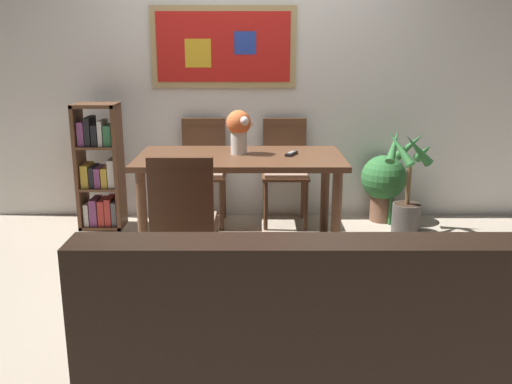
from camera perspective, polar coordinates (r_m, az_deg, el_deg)
name	(u,v)px	position (r m, az deg, el deg)	size (l,w,h in m)	color
ground_plane	(248,278)	(3.83, -0.79, -8.75)	(12.00, 12.00, 0.00)	tan
wall_back_with_painting	(249,71)	(5.02, -0.74, 12.22)	(5.20, 0.14, 2.60)	silver
dining_table	(238,169)	(4.12, -1.87, 2.36)	(1.51, 0.82, 0.74)	brown
dining_chair_far_left	(201,162)	(4.90, -5.66, 3.04)	(0.40, 0.41, 0.91)	brown
dining_chair_near_left	(181,215)	(3.40, -7.63, -2.30)	(0.40, 0.41, 0.91)	brown
dining_chair_far_right	(282,162)	(4.88, 2.71, 3.05)	(0.40, 0.41, 0.91)	brown
leather_couch	(301,336)	(2.49, 4.67, -14.49)	(1.80, 0.84, 0.84)	black
bookshelf	(97,171)	(4.92, -15.89, 2.05)	(0.36, 0.28, 1.06)	brown
potted_ivy	(381,182)	(5.06, 12.64, 0.97)	(0.40, 0.40, 0.63)	brown
potted_palm	(404,190)	(4.78, 14.91, 0.18)	(0.41, 0.43, 0.87)	#4C4742
flower_vase	(237,128)	(4.13, -1.99, 6.57)	(0.20, 0.19, 0.33)	beige
tv_remote	(289,154)	(4.12, 3.38, 3.94)	(0.11, 0.16, 0.02)	black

